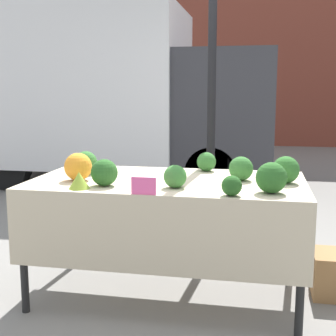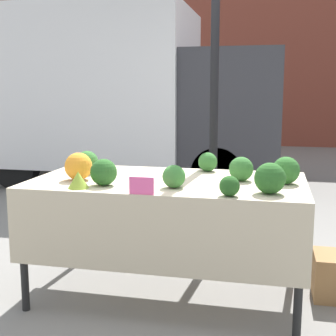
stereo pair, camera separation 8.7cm
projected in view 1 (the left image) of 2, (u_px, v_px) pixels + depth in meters
ground_plane at (168, 294)px, 3.31m from camera, size 40.00×40.00×0.00m
building_facade at (239, 21)px, 12.09m from camera, size 16.00×0.60×6.37m
tent_pole at (211, 100)px, 3.82m from camera, size 0.07×0.07×2.70m
parked_truck at (113, 94)px, 7.17m from camera, size 4.48×2.07×2.62m
market_table at (166, 195)px, 3.12m from camera, size 1.84×0.99×0.83m
orange_cauliflower at (78, 167)px, 3.13m from camera, size 0.19×0.19×0.19m
romanesco_head at (79, 180)px, 2.87m from camera, size 0.13×0.13×0.10m
broccoli_head_0 at (206, 162)px, 3.49m from camera, size 0.14×0.14×0.14m
broccoli_head_1 at (175, 176)px, 2.89m from camera, size 0.14×0.14×0.14m
broccoli_head_2 at (286, 170)px, 3.04m from camera, size 0.18×0.18×0.18m
broccoli_head_3 at (86, 163)px, 3.37m from camera, size 0.17×0.17×0.17m
broccoli_head_4 at (241, 169)px, 3.13m from camera, size 0.16×0.16×0.16m
broccoli_head_5 at (271, 178)px, 2.74m from camera, size 0.18×0.18×0.18m
broccoli_head_6 at (104, 173)px, 2.95m from camera, size 0.17×0.17×0.17m
broccoli_head_7 at (232, 186)px, 2.68m from camera, size 0.12×0.12×0.12m
price_sign at (144, 186)px, 2.71m from camera, size 0.15×0.01×0.10m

